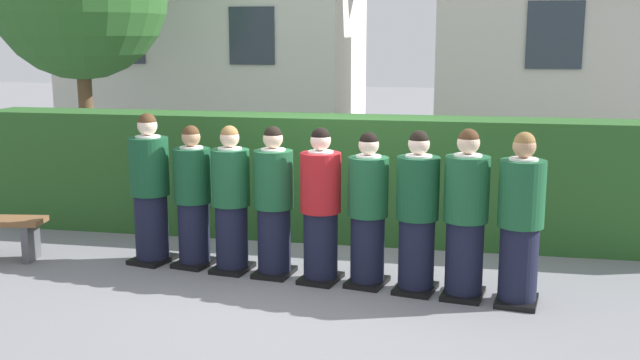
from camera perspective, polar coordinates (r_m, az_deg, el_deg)
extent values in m
plane|color=slate|center=(7.83, 0.00, -7.56)|extent=(60.00, 60.00, 0.00)
cylinder|color=black|center=(8.55, -12.62, -3.58)|extent=(0.37, 0.37, 0.76)
cube|color=black|center=(8.65, -12.53, -5.88)|extent=(0.48, 0.55, 0.05)
cylinder|color=#144728|center=(8.41, -12.82, 1.03)|extent=(0.43, 0.43, 0.63)
cylinder|color=white|center=(8.36, -12.91, 3.19)|extent=(0.27, 0.27, 0.03)
cube|color=#236038|center=(8.55, -12.03, 2.08)|extent=(0.04, 0.02, 0.28)
sphere|color=beige|center=(8.35, -12.95, 4.03)|extent=(0.22, 0.22, 0.22)
sphere|color=#472D19|center=(8.34, -12.96, 4.29)|extent=(0.20, 0.20, 0.20)
cylinder|color=black|center=(8.34, -9.52, -4.04)|extent=(0.34, 0.34, 0.71)
cube|color=black|center=(8.43, -9.45, -6.21)|extent=(0.44, 0.51, 0.05)
cylinder|color=#144728|center=(8.19, -9.66, 0.35)|extent=(0.40, 0.40, 0.59)
cylinder|color=white|center=(8.15, -9.72, 2.41)|extent=(0.25, 0.25, 0.03)
cube|color=#236038|center=(8.33, -8.97, 1.36)|extent=(0.04, 0.02, 0.26)
sphere|color=tan|center=(8.13, -9.75, 3.21)|extent=(0.20, 0.20, 0.20)
sphere|color=#472D19|center=(8.13, -9.76, 3.46)|extent=(0.18, 0.18, 0.18)
cylinder|color=black|center=(8.09, -6.69, -4.38)|extent=(0.34, 0.34, 0.72)
cube|color=black|center=(8.19, -6.64, -6.64)|extent=(0.42, 0.49, 0.05)
cylinder|color=#19512D|center=(7.95, -6.80, 0.19)|extent=(0.41, 0.41, 0.59)
cylinder|color=white|center=(7.90, -6.85, 2.35)|extent=(0.25, 0.25, 0.03)
cube|color=#236038|center=(8.10, -6.23, 1.26)|extent=(0.04, 0.02, 0.26)
sphere|color=beige|center=(7.88, -6.86, 3.19)|extent=(0.20, 0.20, 0.20)
sphere|color=olive|center=(7.88, -6.87, 3.44)|extent=(0.19, 0.19, 0.19)
cylinder|color=black|center=(7.91, -3.49, -4.66)|extent=(0.35, 0.35, 0.72)
cube|color=black|center=(8.00, -3.47, -6.99)|extent=(0.42, 0.49, 0.05)
cylinder|color=#19512D|center=(7.76, -3.55, 0.05)|extent=(0.41, 0.41, 0.60)
cylinder|color=white|center=(7.71, -3.58, 2.28)|extent=(0.25, 0.25, 0.03)
cube|color=gold|center=(7.91, -3.04, 1.16)|extent=(0.04, 0.02, 0.26)
sphere|color=beige|center=(7.69, -3.59, 3.14)|extent=(0.20, 0.20, 0.20)
sphere|color=black|center=(7.69, -3.59, 3.41)|extent=(0.19, 0.19, 0.19)
cylinder|color=black|center=(7.70, 0.05, -5.05)|extent=(0.35, 0.35, 0.73)
cube|color=black|center=(7.80, 0.05, -7.45)|extent=(0.44, 0.51, 0.05)
cylinder|color=#AD191E|center=(7.54, 0.05, -0.18)|extent=(0.41, 0.41, 0.60)
cylinder|color=white|center=(7.49, 0.05, 2.11)|extent=(0.26, 0.26, 0.03)
cube|color=navy|center=(7.70, 0.59, 0.95)|extent=(0.04, 0.02, 0.27)
sphere|color=beige|center=(7.48, 0.05, 3.01)|extent=(0.21, 0.21, 0.21)
sphere|color=black|center=(7.47, 0.05, 3.28)|extent=(0.19, 0.19, 0.19)
cube|color=white|center=(7.80, 0.78, -0.49)|extent=(0.15, 0.04, 0.20)
cylinder|color=black|center=(7.60, 3.61, -5.34)|extent=(0.34, 0.34, 0.72)
cube|color=black|center=(7.70, 3.58, -7.71)|extent=(0.44, 0.51, 0.05)
cylinder|color=#19512D|center=(7.45, 3.67, -0.51)|extent=(0.40, 0.40, 0.59)
cylinder|color=white|center=(7.40, 3.70, 1.77)|extent=(0.25, 0.25, 0.03)
cube|color=navy|center=(7.60, 4.17, 0.63)|extent=(0.04, 0.02, 0.26)
sphere|color=beige|center=(7.38, 3.71, 2.66)|extent=(0.20, 0.20, 0.20)
sphere|color=black|center=(7.37, 3.71, 2.93)|extent=(0.19, 0.19, 0.19)
cube|color=white|center=(7.71, 4.32, -0.80)|extent=(0.15, 0.04, 0.20)
cylinder|color=black|center=(7.46, 7.30, -5.65)|extent=(0.35, 0.35, 0.73)
cube|color=black|center=(7.56, 7.23, -8.14)|extent=(0.45, 0.52, 0.05)
cylinder|color=#144728|center=(7.30, 7.42, -0.60)|extent=(0.41, 0.41, 0.61)
cylinder|color=white|center=(7.24, 7.48, 1.79)|extent=(0.26, 0.26, 0.03)
cube|color=#236038|center=(7.46, 7.85, 0.59)|extent=(0.04, 0.02, 0.27)
sphere|color=beige|center=(7.23, 7.51, 2.72)|extent=(0.21, 0.21, 0.21)
sphere|color=black|center=(7.22, 7.51, 3.00)|extent=(0.19, 0.19, 0.19)
cube|color=white|center=(7.57, 7.95, -0.91)|extent=(0.15, 0.04, 0.20)
cylinder|color=black|center=(7.37, 10.86, -5.90)|extent=(0.36, 0.36, 0.75)
cube|color=black|center=(7.48, 10.76, -8.47)|extent=(0.44, 0.52, 0.05)
cylinder|color=#19512D|center=(7.21, 11.05, -0.66)|extent=(0.42, 0.42, 0.62)
cylinder|color=white|center=(7.15, 11.14, 1.81)|extent=(0.26, 0.26, 0.03)
cube|color=#236038|center=(7.38, 11.34, 0.57)|extent=(0.04, 0.02, 0.27)
sphere|color=beige|center=(7.13, 11.18, 2.77)|extent=(0.21, 0.21, 0.21)
sphere|color=#472D19|center=(7.13, 11.19, 3.07)|extent=(0.20, 0.20, 0.20)
cylinder|color=black|center=(7.29, 14.78, -6.25)|extent=(0.36, 0.36, 0.75)
cube|color=black|center=(7.40, 14.65, -8.84)|extent=(0.44, 0.52, 0.05)
cylinder|color=#19512D|center=(7.13, 15.05, -0.99)|extent=(0.42, 0.42, 0.62)
cylinder|color=white|center=(7.07, 15.17, 1.50)|extent=(0.26, 0.26, 0.03)
cube|color=gold|center=(7.30, 15.23, 0.26)|extent=(0.04, 0.02, 0.27)
sphere|color=tan|center=(7.05, 15.22, 2.46)|extent=(0.21, 0.21, 0.21)
sphere|color=olive|center=(7.05, 15.23, 2.76)|extent=(0.19, 0.19, 0.19)
cube|color=white|center=(7.41, 15.19, -1.29)|extent=(0.15, 0.03, 0.20)
cube|color=#285623|center=(9.25, 2.03, 0.15)|extent=(9.39, 0.70, 1.52)
cube|color=beige|center=(15.23, 22.46, 8.29)|extent=(7.01, 3.81, 4.02)
cube|color=#2D3842|center=(13.08, 17.35, 10.44)|extent=(0.90, 0.04, 1.10)
cube|color=silver|center=(17.28, -7.40, 9.18)|extent=(5.93, 4.33, 4.00)
cube|color=#2D3842|center=(15.75, -14.70, 10.52)|extent=(0.90, 0.04, 1.10)
cube|color=#2D3842|center=(14.79, -5.19, 10.82)|extent=(0.90, 0.04, 1.10)
cylinder|color=brown|center=(13.53, -17.22, 3.75)|extent=(0.24, 0.24, 1.84)
cube|color=#4C4C51|center=(9.04, -21.04, -4.41)|extent=(0.12, 0.33, 0.42)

